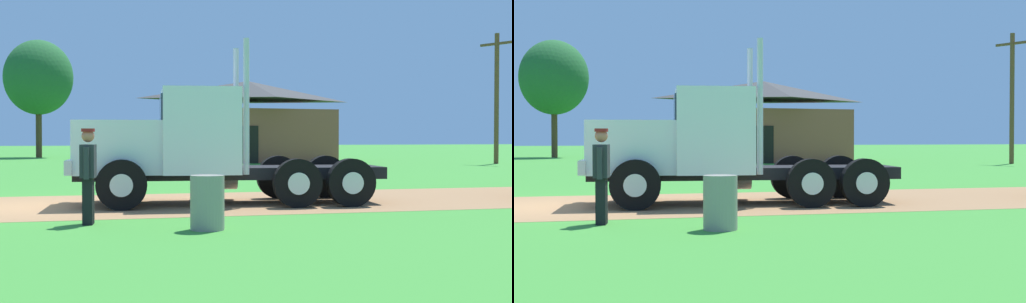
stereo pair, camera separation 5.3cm
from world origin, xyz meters
The scene contains 8 objects.
ground_plane centered at (0.00, 0.00, 0.00)m, with size 200.00×200.00×0.00m, color #3D8D32.
dirt_track centered at (0.00, 0.00, 0.00)m, with size 120.00×5.77×0.01m, color #9F724A.
truck_foreground_white centered at (3.55, -0.16, 1.32)m, with size 7.52×3.25×3.83m.
visitor_standing_near centered at (1.18, -3.52, 0.96)m, with size 0.32×0.63×1.76m.
steel_barrel centered at (3.16, -4.78, 0.47)m, with size 0.59×0.59×0.94m, color gray.
shed_building centered at (11.22, 26.32, 2.44)m, with size 10.91×7.67×5.04m.
utility_pole_near centered at (24.31, 19.36, 4.00)m, with size 0.95×2.09×7.51m.
tree_right centered at (-2.00, 37.78, 5.91)m, with size 5.02×5.02×8.70m.
Camera 1 is at (1.06, -16.74, 1.63)m, focal length 49.48 mm.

